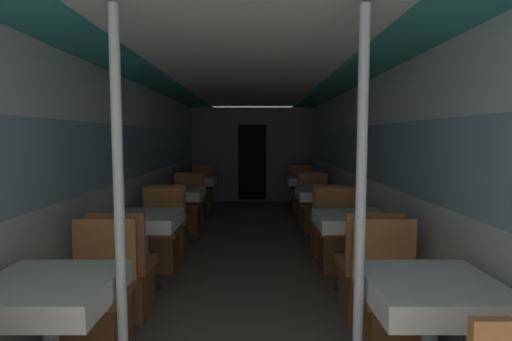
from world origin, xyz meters
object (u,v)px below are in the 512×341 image
object	(u,v)px
dining_table_left_2	(179,196)
chair_right_far_3	(301,197)
chair_right_far_1	(337,244)
chair_right_far_0	(390,314)
chair_left_far_2	(186,214)
support_pole_right_0	(360,218)
chair_right_near_2	(328,232)
chair_left_near_1	(124,283)
dining_table_left_3	(197,182)
dining_table_right_0	(431,297)
chair_left_far_3	(202,197)
chair_right_near_1	(367,283)
dining_table_left_1	(143,223)
chair_left_far_1	(159,244)
chair_left_far_0	(96,315)
dining_table_right_3	(305,182)
chair_left_near_2	(170,232)
chair_left_near_3	(192,207)
dining_table_left_0	(48,297)
support_pole_left_0	(119,219)
chair_right_near_3	(309,207)
dining_table_right_1	(350,223)
chair_right_far_2	(314,214)

from	to	relation	value
dining_table_left_2	chair_right_far_3	world-z (taller)	chair_right_far_3
chair_right_far_1	chair_right_far_0	bearing A→B (deg)	90.00
chair_left_far_2	support_pole_right_0	world-z (taller)	support_pole_right_0
chair_right_far_1	chair_right_near_2	xyz separation A→B (m)	(0.00, 0.58, 0.00)
chair_left_near_1	chair_right_far_3	size ratio (longest dim) A/B	1.00
dining_table_left_3	dining_table_right_0	distance (m)	5.65
chair_left_far_2	chair_right_far_1	bearing A→B (deg)	138.43
chair_left_far_3	chair_right_near_1	size ratio (longest dim) A/B	1.00
dining_table_left_1	chair_right_far_0	bearing A→B (deg)	-30.46
chair_left_far_1	dining_table_left_3	world-z (taller)	chair_left_far_1
chair_left_far_0	dining_table_right_3	bearing A→B (deg)	-112.95
dining_table_left_2	dining_table_right_0	distance (m)	4.05
chair_left_near_2	chair_left_near_3	world-z (taller)	same
dining_table_left_0	dining_table_right_0	bearing A→B (deg)	0.00
dining_table_left_3	dining_table_right_0	world-z (taller)	same
support_pole_left_0	chair_right_near_3	distance (m)	5.02
chair_left_far_2	dining_table_left_1	bearing A→B (deg)	90.00
dining_table_left_0	support_pole_left_0	distance (m)	0.56
chair_left_near_1	chair_left_far_3	size ratio (longest dim) A/B	1.00
dining_table_right_1	chair_right_far_2	xyz separation A→B (m)	(-0.00, 2.36, -0.37)
support_pole_left_0	dining_table_right_0	distance (m)	1.66
dining_table_left_0	dining_table_right_1	bearing A→B (deg)	41.57
chair_left_far_3	chair_right_far_2	xyz separation A→B (m)	(1.99, -1.76, 0.00)
chair_left_far_2	chair_right_far_0	xyz separation A→B (m)	(1.99, -3.53, 0.00)
support_pole_left_0	chair_left_far_3	size ratio (longest dim) A/B	2.36
dining_table_right_1	chair_right_far_3	world-z (taller)	chair_right_far_3
chair_left_far_3	dining_table_left_0	bearing A→B (deg)	90.00
chair_left_near_1	chair_right_far_1	xyz separation A→B (m)	(1.99, 1.19, 0.00)
chair_left_far_0	chair_left_near_2	distance (m)	2.34
dining_table_right_0	support_pole_right_0	xyz separation A→B (m)	(-0.38, -0.00, 0.41)
chair_left_far_0	chair_right_near_1	world-z (taller)	same
dining_table_left_2	dining_table_right_0	world-z (taller)	same
dining_table_left_2	support_pole_right_0	distance (m)	3.90
support_pole_left_0	chair_right_far_3	size ratio (longest dim) A/B	2.36
chair_left_far_2	dining_table_left_3	size ratio (longest dim) A/B	1.21
chair_left_far_2	chair_right_far_3	world-z (taller)	same
support_pole_left_0	chair_left_near_2	xyz separation A→B (m)	(-0.38, 2.93, -0.78)
dining_table_left_2	dining_table_right_0	bearing A→B (deg)	-60.58
chair_right_near_2	dining_table_right_3	distance (m)	2.39
dining_table_right_1	dining_table_right_3	world-z (taller)	same
dining_table_right_3	chair_right_far_0	bearing A→B (deg)	-90.00
chair_left_near_3	chair_left_far_1	bearing A→B (deg)	-90.00
chair_right_far_0	chair_right_far_3	distance (m)	5.29
chair_left_near_2	dining_table_left_3	distance (m)	2.39
chair_left_near_1	dining_table_right_0	distance (m)	2.34
chair_left_far_2	chair_right_near_3	xyz separation A→B (m)	(1.99, 0.58, 0.00)
chair_left_far_2	chair_left_far_3	distance (m)	1.76
chair_right_far_3	chair_left_near_2	bearing A→B (deg)	56.03
dining_table_left_1	dining_table_right_3	world-z (taller)	same
chair_left_near_1	chair_left_far_2	size ratio (longest dim) A/B	1.00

